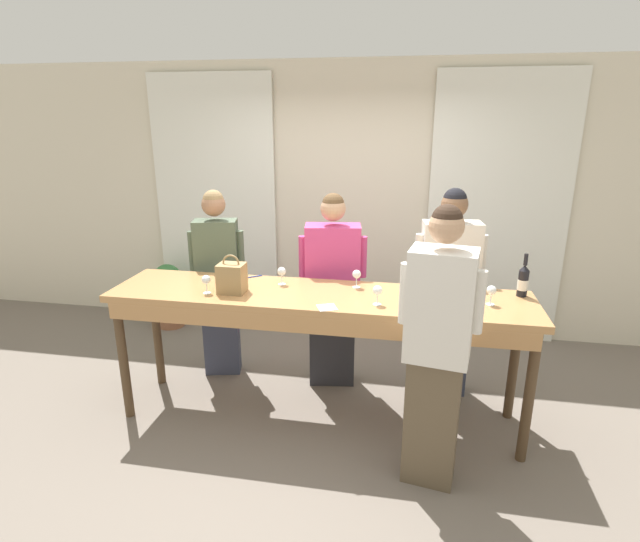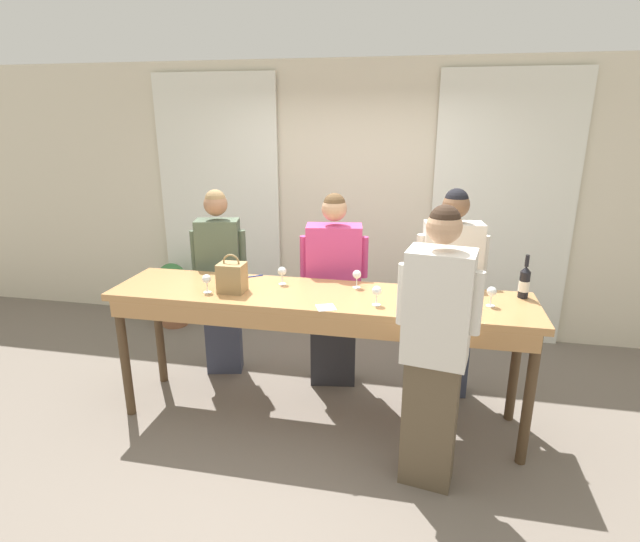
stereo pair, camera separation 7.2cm
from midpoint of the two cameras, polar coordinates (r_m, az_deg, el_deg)
ground_plane at (r=4.10m, az=0.33°, el=-16.19°), size 18.00×18.00×0.00m
wall_back at (r=5.30m, az=4.29°, el=7.96°), size 12.00×0.06×2.80m
curtain_panel_left at (r=5.63m, az=-11.03°, el=7.66°), size 1.35×0.03×2.69m
curtain_panel_right at (r=5.27m, az=20.42°, el=6.24°), size 1.35×0.03×2.69m
tasting_bar at (r=3.64m, az=0.28°, el=-4.25°), size 3.08×0.67×1.03m
wine_bottle at (r=3.81m, az=22.83°, el=-1.19°), size 0.07×0.07×0.31m
handbag at (r=3.68m, az=-9.48°, el=-0.70°), size 0.19×0.16×0.29m
wine_glass_front_left at (r=3.40m, az=7.11°, el=-2.33°), size 0.07×0.07×0.14m
wine_glass_front_mid at (r=3.57m, az=19.58°, el=-2.30°), size 0.07×0.07×0.14m
wine_glass_front_right at (r=3.70m, az=-12.29°, el=-0.96°), size 0.07×0.07×0.14m
wine_glass_center_left at (r=3.80m, az=-3.82°, el=-0.09°), size 0.07×0.07×0.14m
wine_glass_center_mid at (r=3.28m, az=12.46°, el=-3.38°), size 0.07×0.07×0.14m
wine_glass_center_right at (r=3.73m, az=4.79°, el=-0.47°), size 0.07×0.07×0.14m
napkin at (r=3.36m, az=1.29°, el=-4.20°), size 0.16×0.16×0.00m
pen at (r=4.03m, az=-6.98°, el=-0.60°), size 0.12×0.09×0.01m
guest_olive_jacket at (r=4.46m, az=-10.87°, el=-1.03°), size 0.48×0.29×1.67m
guest_pink_top at (r=4.20m, az=2.06°, el=-2.26°), size 0.57×0.30×1.68m
guest_cream_sweater at (r=4.15m, az=15.00°, el=-2.49°), size 0.56×0.27×1.74m
host_pouring at (r=3.10m, az=13.66°, el=-8.78°), size 0.49×0.32×1.80m
potted_plant at (r=5.77m, az=-16.14°, el=-2.35°), size 0.39×0.39×0.72m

